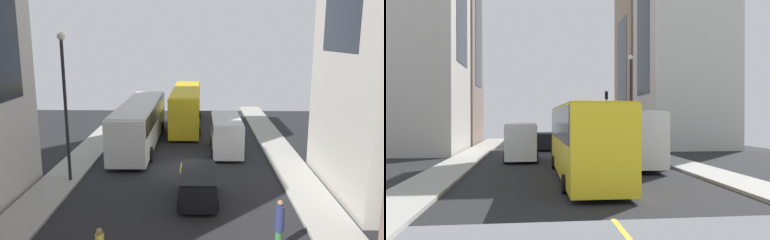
{
  "view_description": "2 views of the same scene",
  "coord_description": "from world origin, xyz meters",
  "views": [
    {
      "loc": [
        1.21,
        -24.08,
        8.23
      ],
      "look_at": [
        0.59,
        3.45,
        2.42
      ],
      "focal_mm": 36.85,
      "sensor_mm": 36.0,
      "label": 1
    },
    {
      "loc": [
        2.41,
        31.52,
        3.03
      ],
      "look_at": [
        -1.06,
        2.16,
        2.8
      ],
      "focal_mm": 37.22,
      "sensor_mm": 36.0,
      "label": 2
    }
  ],
  "objects": [
    {
      "name": "ground_plane",
      "position": [
        0.0,
        0.0,
        0.0
      ],
      "size": [
        40.16,
        40.16,
        0.0
      ],
      "primitive_type": "plane",
      "color": "black"
    },
    {
      "name": "sidewalk_west",
      "position": [
        -6.94,
        0.0,
        0.07
      ],
      "size": [
        2.27,
        44.0,
        0.15
      ],
      "primitive_type": "cube",
      "color": "#9E9B93",
      "rests_on": "ground"
    },
    {
      "name": "sidewalk_east",
      "position": [
        6.94,
        0.0,
        0.07
      ],
      "size": [
        2.27,
        44.0,
        0.15
      ],
      "primitive_type": "cube",
      "color": "#9E9B93",
      "rests_on": "ground"
    },
    {
      "name": "lane_stripe_2",
      "position": [
        0.0,
        0.0,
        0.01
      ],
      "size": [
        0.16,
        2.0,
        0.01
      ],
      "primitive_type": "cube",
      "color": "yellow",
      "rests_on": "ground"
    },
    {
      "name": "lane_stripe_3",
      "position": [
        0.0,
        10.5,
        0.01
      ],
      "size": [
        0.16,
        2.0,
        0.01
      ],
      "primitive_type": "cube",
      "color": "yellow",
      "rests_on": "ground"
    },
    {
      "name": "lane_stripe_4",
      "position": [
        0.0,
        21.0,
        0.01
      ],
      "size": [
        0.16,
        2.0,
        0.01
      ],
      "primitive_type": "cube",
      "color": "yellow",
      "rests_on": "ground"
    },
    {
      "name": "city_bus_white",
      "position": [
        -3.43,
        5.31,
        2.01
      ],
      "size": [
        2.8,
        12.94,
        3.35
      ],
      "color": "silver",
      "rests_on": "ground"
    },
    {
      "name": "streetcar_yellow",
      "position": [
        -0.14,
        12.05,
        2.12
      ],
      "size": [
        2.7,
        12.34,
        3.59
      ],
      "color": "yellow",
      "rests_on": "ground"
    },
    {
      "name": "delivery_van_white",
      "position": [
        3.07,
        3.56,
        1.51
      ],
      "size": [
        2.25,
        5.44,
        2.58
      ],
      "color": "white",
      "rests_on": "ground"
    },
    {
      "name": "car_black_0",
      "position": [
        1.09,
        -5.05,
        0.92
      ],
      "size": [
        1.98,
        4.22,
        1.55
      ],
      "color": "black",
      "rests_on": "ground"
    },
    {
      "name": "pedestrian_crossing_near",
      "position": [
        4.31,
        -9.77,
        1.08
      ],
      "size": [
        0.38,
        0.38,
        2.05
      ],
      "rotation": [
        0.0,
        0.0,
        5.97
      ],
      "color": "#336B38",
      "rests_on": "ground"
    },
    {
      "name": "streetlamp_near",
      "position": [
        -6.31,
        -2.7,
        5.15
      ],
      "size": [
        0.44,
        0.44,
        8.34
      ],
      "color": "black",
      "rests_on": "ground"
    }
  ]
}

